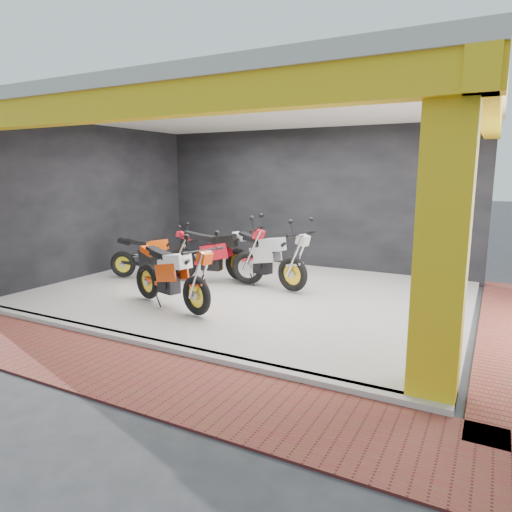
# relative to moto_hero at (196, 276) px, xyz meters

# --- Properties ---
(ground) EXTENTS (80.00, 80.00, 0.00)m
(ground) POSITION_rel_moto_hero_xyz_m (0.00, -0.20, -0.77)
(ground) COLOR #2D2D30
(ground) RESTS_ON ground
(showroom_floor) EXTENTS (8.00, 6.00, 0.10)m
(showroom_floor) POSITION_rel_moto_hero_xyz_m (0.00, 1.80, -0.72)
(showroom_floor) COLOR silver
(showroom_floor) RESTS_ON ground
(showroom_ceiling) EXTENTS (8.40, 6.40, 0.20)m
(showroom_ceiling) POSITION_rel_moto_hero_xyz_m (0.00, 1.80, 2.83)
(showroom_ceiling) COLOR beige
(showroom_ceiling) RESTS_ON corner_column
(back_wall) EXTENTS (8.20, 0.20, 3.50)m
(back_wall) POSITION_rel_moto_hero_xyz_m (0.00, 4.90, 0.98)
(back_wall) COLOR black
(back_wall) RESTS_ON ground
(left_wall) EXTENTS (0.20, 6.20, 3.50)m
(left_wall) POSITION_rel_moto_hero_xyz_m (-4.10, 1.80, 0.98)
(left_wall) COLOR black
(left_wall) RESTS_ON ground
(corner_column) EXTENTS (0.50, 0.50, 3.50)m
(corner_column) POSITION_rel_moto_hero_xyz_m (3.75, -0.95, 0.98)
(corner_column) COLOR yellow
(corner_column) RESTS_ON ground
(header_beam_front) EXTENTS (8.40, 0.30, 0.40)m
(header_beam_front) POSITION_rel_moto_hero_xyz_m (0.00, -1.20, 2.53)
(header_beam_front) COLOR yellow
(header_beam_front) RESTS_ON corner_column
(header_beam_right) EXTENTS (0.30, 6.40, 0.40)m
(header_beam_right) POSITION_rel_moto_hero_xyz_m (4.00, 1.80, 2.53)
(header_beam_right) COLOR yellow
(header_beam_right) RESTS_ON corner_column
(floor_kerb) EXTENTS (8.00, 0.20, 0.10)m
(floor_kerb) POSITION_rel_moto_hero_xyz_m (0.00, -1.22, -0.72)
(floor_kerb) COLOR silver
(floor_kerb) RESTS_ON ground
(paver_front) EXTENTS (9.00, 1.40, 0.03)m
(paver_front) POSITION_rel_moto_hero_xyz_m (0.00, -2.00, -0.76)
(paver_front) COLOR maroon
(paver_front) RESTS_ON ground
(moto_hero) EXTENTS (2.33, 1.38, 1.34)m
(moto_hero) POSITION_rel_moto_hero_xyz_m (0.00, 0.00, 0.00)
(moto_hero) COLOR red
(moto_hero) RESTS_ON showroom_floor
(moto_row_a) EXTENTS (2.46, 1.40, 1.42)m
(moto_row_a) POSITION_rel_moto_hero_xyz_m (0.78, 2.13, 0.04)
(moto_row_a) COLOR #ABAEB3
(moto_row_a) RESTS_ON showroom_floor
(moto_row_b) EXTENTS (2.46, 1.29, 1.43)m
(moto_row_b) POSITION_rel_moto_hero_xyz_m (-0.28, 2.23, 0.04)
(moto_row_b) COLOR #B0121F
(moto_row_b) RESTS_ON showroom_floor
(moto_row_c) EXTENTS (2.09, 1.30, 1.20)m
(moto_row_c) POSITION_rel_moto_hero_xyz_m (-1.85, 1.91, -0.07)
(moto_row_c) COLOR black
(moto_row_c) RESTS_ON showroom_floor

